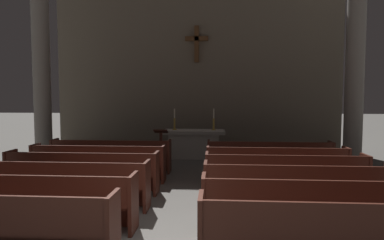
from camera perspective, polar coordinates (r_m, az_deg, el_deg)
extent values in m
cube|color=#4C2319|center=(4.61, -13.43, -17.84)|extent=(0.06, 0.50, 0.95)
cube|color=#4C2319|center=(6.22, -25.88, -12.82)|extent=(3.35, 0.40, 0.05)
cube|color=#4C2319|center=(5.96, -27.06, -10.84)|extent=(3.35, 0.05, 0.50)
cube|color=#4C2319|center=(6.43, -25.00, -14.32)|extent=(3.35, 0.04, 0.40)
cube|color=#4C2319|center=(5.56, -10.09, -13.93)|extent=(0.06, 0.50, 0.95)
cube|color=#4C2319|center=(7.12, -21.59, -10.58)|extent=(3.35, 0.40, 0.05)
cube|color=#4C2319|center=(6.86, -22.47, -8.79)|extent=(3.35, 0.05, 0.50)
cube|color=#4C2319|center=(7.33, -20.93, -11.96)|extent=(3.35, 0.04, 0.40)
cube|color=#4C2319|center=(6.55, -7.81, -11.16)|extent=(0.06, 0.50, 0.95)
cube|color=#4C2319|center=(8.05, -18.33, -8.82)|extent=(3.35, 0.40, 0.05)
cube|color=#4C2319|center=(7.79, -19.00, -7.19)|extent=(3.35, 0.05, 0.50)
cube|color=#4C2319|center=(8.26, -17.81, -10.08)|extent=(3.35, 0.04, 0.40)
cube|color=#4C2319|center=(7.55, -6.16, -9.10)|extent=(0.06, 0.50, 0.95)
cube|color=#4C2319|center=(8.80, -28.81, -7.69)|extent=(0.06, 0.50, 0.95)
cube|color=#4C2319|center=(9.01, -15.77, -7.41)|extent=(3.35, 0.40, 0.05)
cube|color=#4C2319|center=(8.75, -16.31, -5.92)|extent=(3.35, 0.05, 0.50)
cube|color=#4C2319|center=(9.22, -15.36, -8.56)|extent=(3.35, 0.04, 0.40)
cube|color=#4C2319|center=(8.56, -4.92, -7.52)|extent=(0.06, 0.50, 0.95)
cube|color=#4C2319|center=(9.69, -25.43, -6.55)|extent=(0.06, 0.50, 0.95)
cube|color=#4C2319|center=(9.99, -13.72, -6.26)|extent=(3.35, 0.40, 0.05)
cube|color=#4C2319|center=(9.73, -14.15, -4.89)|extent=(3.35, 0.05, 0.50)
cube|color=#4C2319|center=(10.20, -13.39, -7.33)|extent=(3.35, 0.04, 0.40)
cube|color=#4C2319|center=(9.58, -3.94, -6.28)|extent=(0.06, 0.50, 0.95)
cube|color=#4C2319|center=(10.60, -22.63, -5.58)|extent=(0.06, 0.50, 0.95)
cube|color=#4C2319|center=(4.72, 23.90, -18.22)|extent=(3.35, 0.40, 0.05)
cube|color=#4C2319|center=(4.42, 25.04, -15.96)|extent=(3.35, 0.05, 0.50)
cube|color=#4C2319|center=(4.42, 1.52, -18.69)|extent=(0.06, 0.50, 0.95)
cube|color=#4C2319|center=(5.65, 20.16, -14.35)|extent=(3.35, 0.40, 0.05)
cube|color=#4C2319|center=(5.37, 20.91, -12.29)|extent=(3.35, 0.05, 0.50)
cube|color=#4C2319|center=(5.89, 19.60, -15.90)|extent=(3.35, 0.04, 0.40)
cube|color=#4C2319|center=(5.41, 2.01, -14.39)|extent=(0.06, 0.50, 0.95)
cube|color=#4C2319|center=(6.63, 17.58, -11.57)|extent=(3.35, 0.40, 0.05)
cube|color=#4C2319|center=(6.35, 18.11, -9.70)|extent=(3.35, 0.05, 0.50)
cube|color=#4C2319|center=(6.86, 17.17, -12.98)|extent=(3.35, 0.04, 0.40)
cube|color=#4C2319|center=(6.42, 2.34, -11.43)|extent=(0.06, 0.50, 0.95)
cube|color=#4C2319|center=(7.62, 15.70, -9.49)|extent=(3.35, 0.40, 0.05)
cube|color=#4C2319|center=(7.35, 16.09, -7.80)|extent=(3.35, 0.05, 0.50)
cube|color=#4C2319|center=(7.85, 15.39, -10.78)|extent=(3.35, 0.04, 0.40)
cube|color=#4C2319|center=(7.44, 2.57, -9.28)|extent=(0.06, 0.50, 0.95)
cube|color=#4C2319|center=(8.11, 27.76, -8.62)|extent=(0.06, 0.50, 0.95)
cube|color=#4C2319|center=(8.63, 14.27, -7.88)|extent=(3.35, 0.40, 0.05)
cube|color=#4C2319|center=(8.36, 14.58, -6.35)|extent=(3.35, 0.05, 0.50)
cube|color=#4C2319|center=(8.85, 14.03, -9.07)|extent=(3.35, 0.04, 0.40)
cube|color=#4C2319|center=(8.46, 2.75, -7.65)|extent=(0.06, 0.50, 0.95)
cube|color=#4C2319|center=(9.06, 25.06, -7.25)|extent=(0.06, 0.50, 0.95)
cube|color=#4C2319|center=(9.65, 13.15, -6.61)|extent=(3.35, 0.40, 0.05)
cube|color=#4C2319|center=(9.38, 13.39, -5.21)|extent=(3.35, 0.05, 0.50)
cube|color=#4C2319|center=(9.86, 12.96, -7.70)|extent=(3.35, 0.04, 0.40)
cube|color=#4C2319|center=(9.50, 2.89, -6.37)|extent=(0.06, 0.50, 0.95)
cube|color=#4C2319|center=(10.03, 22.89, -6.12)|extent=(0.06, 0.50, 0.95)
cube|color=gray|center=(12.85, -24.17, -5.69)|extent=(0.81, 0.81, 0.20)
cylinder|color=gray|center=(12.75, -24.62, 9.94)|extent=(0.58, 0.58, 7.17)
cube|color=gray|center=(12.22, 25.89, -6.22)|extent=(0.81, 0.81, 0.20)
cylinder|color=gray|center=(12.13, 26.39, 10.21)|extent=(0.58, 0.58, 7.17)
cube|color=#A8A399|center=(11.83, 0.35, -4.48)|extent=(1.76, 0.72, 0.88)
cube|color=#A8A399|center=(11.76, 0.35, -2.07)|extent=(2.20, 0.90, 0.12)
cube|color=silver|center=(11.76, 0.35, -1.76)|extent=(2.09, 0.86, 0.01)
cylinder|color=#B79338|center=(11.82, -3.04, -1.65)|extent=(0.16, 0.16, 0.02)
cylinder|color=#B79338|center=(11.80, -3.04, -0.70)|extent=(0.07, 0.07, 0.42)
cylinder|color=silver|center=(11.78, -3.05, 1.15)|extent=(0.04, 0.04, 0.34)
cylinder|color=#B79338|center=(11.73, 3.77, -1.70)|extent=(0.16, 0.16, 0.02)
cylinder|color=#B79338|center=(11.71, 3.77, -0.73)|extent=(0.07, 0.07, 0.42)
cylinder|color=silver|center=(11.69, 3.78, 1.12)|extent=(0.04, 0.04, 0.34)
cube|color=#706656|center=(13.64, 0.85, 11.22)|extent=(11.50, 0.25, 7.80)
cube|color=brown|center=(13.48, 0.80, 12.97)|extent=(0.17, 0.17, 1.43)
cube|color=brown|center=(13.52, 0.81, 13.87)|extent=(0.91, 0.17, 0.17)
cylinder|color=#4C2319|center=(10.83, -5.37, -7.54)|extent=(0.36, 0.36, 0.04)
cylinder|color=#4C2319|center=(10.74, -5.39, -4.90)|extent=(0.10, 0.10, 1.05)
cube|color=#4C2319|center=(10.67, -5.41, -1.95)|extent=(0.44, 0.31, 0.15)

